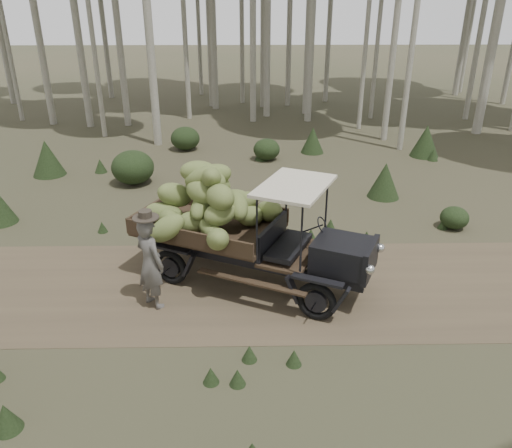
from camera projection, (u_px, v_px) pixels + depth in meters
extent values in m
plane|color=#473D2B|center=(313.00, 287.00, 10.71)|extent=(120.00, 120.00, 0.00)
cube|color=brown|center=(313.00, 286.00, 10.71)|extent=(70.00, 4.00, 0.01)
cube|color=black|center=(341.00, 254.00, 9.82)|extent=(1.37, 1.35, 0.58)
cube|color=black|center=(370.00, 260.00, 9.61)|extent=(0.54, 1.00, 0.65)
cube|color=black|center=(272.00, 236.00, 10.32)|extent=(0.70, 1.37, 0.58)
cube|color=#38281C|center=(210.00, 229.00, 10.91)|extent=(3.47, 2.96, 0.08)
cube|color=#38281C|center=(229.00, 206.00, 11.62)|extent=(2.69, 1.30, 0.34)
cube|color=#38281C|center=(187.00, 238.00, 10.04)|extent=(2.69, 1.30, 0.34)
cube|color=#38281C|center=(153.00, 210.00, 11.37)|extent=(0.86, 1.74, 0.34)
cube|color=beige|center=(295.00, 186.00, 9.67)|extent=(1.85, 2.13, 0.06)
cube|color=black|center=(263.00, 247.00, 11.00)|extent=(4.43, 2.14, 0.19)
cube|color=black|center=(248.00, 263.00, 10.33)|extent=(4.43, 2.14, 0.19)
torus|color=black|center=(340.00, 262.00, 10.87)|extent=(0.78, 0.47, 0.80)
torus|color=black|center=(316.00, 301.00, 9.47)|extent=(0.78, 0.47, 0.80)
torus|color=black|center=(209.00, 236.00, 12.07)|extent=(0.78, 0.47, 0.80)
torus|color=black|center=(171.00, 267.00, 10.67)|extent=(0.78, 0.47, 0.80)
sphere|color=beige|center=(380.00, 248.00, 9.95)|extent=(0.19, 0.19, 0.19)
sphere|color=beige|center=(370.00, 270.00, 9.16)|extent=(0.19, 0.19, 0.19)
ellipsoid|color=olive|center=(168.00, 219.00, 10.75)|extent=(0.81, 0.96, 0.65)
ellipsoid|color=olive|center=(235.00, 201.00, 10.72)|extent=(1.04, 0.96, 0.69)
ellipsoid|color=olive|center=(213.00, 187.00, 10.62)|extent=(0.91, 0.76, 0.53)
ellipsoid|color=olive|center=(210.00, 178.00, 10.44)|extent=(0.98, 0.89, 0.68)
ellipsoid|color=olive|center=(164.00, 213.00, 10.92)|extent=(0.99, 0.67, 0.54)
ellipsoid|color=olive|center=(241.00, 202.00, 10.78)|extent=(0.98, 0.69, 0.50)
ellipsoid|color=olive|center=(202.00, 192.00, 10.38)|extent=(0.95, 0.87, 0.66)
ellipsoid|color=olive|center=(201.00, 176.00, 10.39)|extent=(0.92, 0.53, 0.67)
ellipsoid|color=olive|center=(269.00, 211.00, 11.10)|extent=(0.90, 1.10, 0.74)
ellipsoid|color=olive|center=(175.00, 195.00, 10.91)|extent=(1.06, 0.84, 0.78)
ellipsoid|color=olive|center=(220.00, 197.00, 10.05)|extent=(0.83, 0.89, 0.54)
ellipsoid|color=olive|center=(212.00, 176.00, 10.54)|extent=(0.96, 0.55, 0.68)
ellipsoid|color=olive|center=(192.00, 222.00, 10.55)|extent=(0.92, 0.62, 0.61)
ellipsoid|color=olive|center=(220.00, 213.00, 10.22)|extent=(0.92, 0.85, 0.57)
ellipsoid|color=olive|center=(201.00, 184.00, 10.80)|extent=(1.06, 1.02, 0.72)
ellipsoid|color=olive|center=(199.00, 172.00, 10.54)|extent=(0.93, 0.66, 0.56)
ellipsoid|color=olive|center=(210.00, 230.00, 10.28)|extent=(0.78, 0.96, 0.59)
ellipsoid|color=olive|center=(237.00, 206.00, 10.52)|extent=(0.67, 1.00, 0.70)
ellipsoid|color=olive|center=(202.00, 186.00, 10.81)|extent=(0.85, 0.92, 0.42)
ellipsoid|color=olive|center=(211.00, 178.00, 10.22)|extent=(0.49, 0.87, 0.67)
ellipsoid|color=olive|center=(250.00, 215.00, 10.86)|extent=(0.94, 1.03, 0.75)
ellipsoid|color=olive|center=(202.00, 206.00, 10.47)|extent=(0.66, 0.96, 0.66)
ellipsoid|color=olive|center=(167.00, 228.00, 10.09)|extent=(1.00, 0.68, 0.79)
ellipsoid|color=olive|center=(218.00, 239.00, 9.67)|extent=(0.58, 0.92, 0.74)
imported|color=#56534F|center=(150.00, 263.00, 9.70)|extent=(0.82, 0.80, 1.90)
cylinder|color=#332B23|center=(146.00, 218.00, 9.30)|extent=(0.71, 0.71, 0.03)
cylinder|color=#332B23|center=(145.00, 214.00, 9.27)|extent=(0.36, 0.36, 0.15)
ellipsoid|color=#233319|center=(454.00, 218.00, 13.30)|extent=(0.75, 0.75, 0.60)
cone|color=#233319|center=(426.00, 141.00, 19.26)|extent=(1.10, 1.10, 1.22)
cone|color=#233319|center=(313.00, 140.00, 19.77)|extent=(0.92, 0.92, 1.02)
ellipsoid|color=#233319|center=(267.00, 149.00, 18.90)|extent=(1.01, 1.01, 0.80)
cone|color=#233319|center=(6.00, 417.00, 7.08)|extent=(0.41, 0.41, 0.46)
ellipsoid|color=#233319|center=(185.00, 138.00, 20.13)|extent=(1.16, 1.16, 0.93)
cone|color=#233319|center=(47.00, 158.00, 17.19)|extent=(1.11, 1.11, 1.24)
cone|color=#233319|center=(262.00, 152.00, 18.96)|extent=(0.52, 0.52, 0.58)
cone|color=#233319|center=(100.00, 166.00, 17.61)|extent=(0.44, 0.44, 0.49)
ellipsoid|color=#233319|center=(133.00, 167.00, 16.40)|extent=(1.39, 1.39, 1.11)
cone|color=#233319|center=(385.00, 180.00, 15.30)|extent=(0.99, 0.99, 1.10)
cone|color=#233319|center=(433.00, 155.00, 18.91)|extent=(0.40, 0.40, 0.45)
cone|color=#233319|center=(366.00, 236.00, 12.62)|extent=(0.27, 0.27, 0.30)
cone|color=#233319|center=(330.00, 224.00, 13.30)|extent=(0.27, 0.27, 0.30)
cone|color=#233319|center=(102.00, 227.00, 13.14)|extent=(0.27, 0.27, 0.30)
cone|color=#233319|center=(222.00, 227.00, 13.12)|extent=(0.27, 0.27, 0.30)
cone|color=#233319|center=(167.00, 229.00, 13.05)|extent=(0.27, 0.27, 0.30)
cone|color=#233319|center=(311.00, 234.00, 12.75)|extent=(0.27, 0.27, 0.30)
cone|color=#233319|center=(280.00, 231.00, 12.91)|extent=(0.27, 0.27, 0.30)
cone|color=#233319|center=(237.00, 377.00, 7.95)|extent=(0.27, 0.27, 0.30)
cone|color=#233319|center=(443.00, 223.00, 13.35)|extent=(0.27, 0.27, 0.30)
cone|color=#233319|center=(294.00, 357.00, 8.38)|extent=(0.27, 0.27, 0.30)
cone|color=#233319|center=(211.00, 375.00, 7.99)|extent=(0.27, 0.27, 0.30)
cone|color=#233319|center=(249.00, 353.00, 8.48)|extent=(0.27, 0.27, 0.30)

